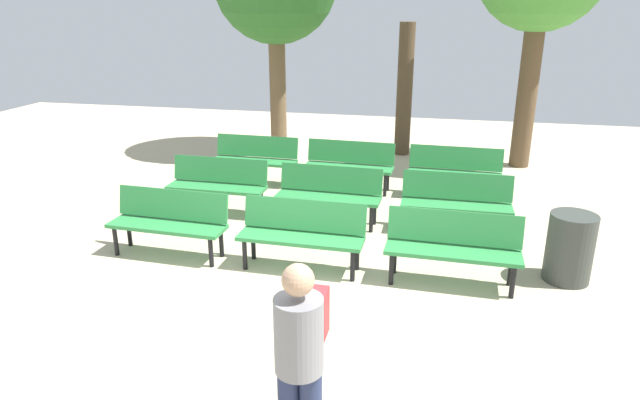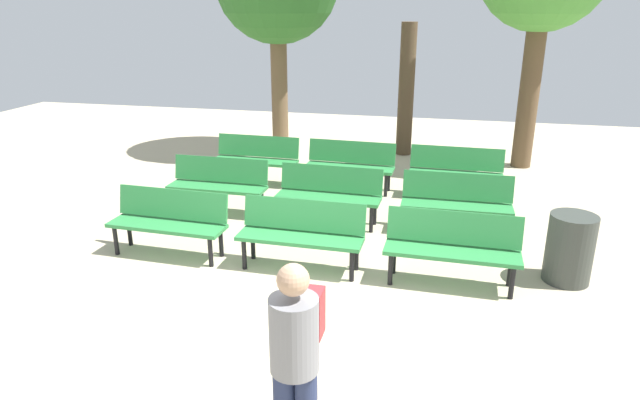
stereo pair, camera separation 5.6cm
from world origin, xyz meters
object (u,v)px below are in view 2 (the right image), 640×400
bench_r2_c1 (350,163)px  visitor_with_backpack (296,356)px  bench_r0_c1 (302,231)px  bench_r1_c0 (219,182)px  trash_bin (570,249)px  bench_r0_c0 (169,219)px  bench_r0_c2 (452,245)px  bench_r1_c1 (329,192)px  bench_r2_c2 (456,169)px  bench_r1_c2 (457,200)px  tree_1 (406,90)px  bench_r2_c0 (256,156)px

bench_r2_c1 → visitor_with_backpack: bearing=-81.1°
bench_r0_c1 → bench_r2_c1: bearing=90.1°
bench_r1_c0 → bench_r2_c1: 2.47m
visitor_with_backpack → trash_bin: (2.47, 3.54, -0.51)m
bench_r0_c1 → visitor_with_backpack: 3.31m
trash_bin → bench_r0_c0: bearing=-176.2°
bench_r0_c2 → bench_r1_c0: same height
bench_r1_c1 → bench_r2_c2: 2.53m
bench_r2_c1 → bench_r0_c1: bearing=-88.5°
bench_r1_c2 → bench_r2_c2: size_ratio=1.00×
bench_r0_c1 → visitor_with_backpack: size_ratio=0.97×
bench_r0_c2 → tree_1: (-1.09, 6.11, 0.93)m
bench_r1_c1 → bench_r2_c0: size_ratio=1.00×
bench_r0_c2 → bench_r1_c1: 2.46m
bench_r1_c2 → trash_bin: size_ratio=1.87×
bench_r2_c2 → visitor_with_backpack: (-1.12, -6.46, 0.43)m
visitor_with_backpack → bench_r0_c2: bearing=-108.5°
bench_r0_c1 → bench_r2_c0: 3.77m
bench_r1_c1 → bench_r1_c2: (1.91, 0.04, 0.00)m
bench_r1_c0 → trash_bin: bench_r1_c0 is taller
bench_r0_c0 → bench_r2_c2: same height
bench_r0_c1 → bench_r2_c1: same height
bench_r0_c0 → bench_r2_c0: (0.08, 3.33, 0.00)m
bench_r0_c1 → visitor_with_backpack: (0.80, -3.18, 0.43)m
bench_r2_c0 → bench_r1_c0: bearing=-91.6°
bench_r1_c0 → bench_r0_c1: bearing=-42.4°
bench_r0_c2 → bench_r0_c1: bearing=-179.0°
bench_r0_c1 → bench_r2_c2: 3.80m
bench_r0_c1 → bench_r2_c2: bearing=60.6°
bench_r1_c2 → bench_r2_c2: (-0.01, 1.63, 0.00)m
bench_r0_c1 → bench_r2_c2: (1.92, 3.28, 0.00)m
bench_r0_c0 → bench_r2_c0: size_ratio=1.01×
bench_r2_c2 → bench_r1_c1: bearing=-137.4°
bench_r1_c1 → bench_r2_c0: (-1.78, 1.73, 0.00)m
tree_1 → trash_bin: bearing=-66.7°
bench_r0_c0 → bench_r0_c1: bearing=2.1°
bench_r2_c2 → trash_bin: bearing=-64.0°
bench_r1_c0 → bench_r2_c1: same height
bench_r2_c2 → bench_r2_c1: bearing=-179.4°
bench_r1_c0 → bench_r2_c0: 1.64m
bench_r0_c0 → bench_r2_c2: bearing=43.4°
bench_r1_c0 → bench_r1_c1: bearing=-2.4°
bench_r0_c1 → bench_r2_c0: same height
bench_r1_c0 → bench_r0_c0: bearing=-89.9°
bench_r0_c0 → bench_r0_c1: size_ratio=1.01×
bench_r2_c0 → trash_bin: size_ratio=1.87×
bench_r1_c2 → visitor_with_backpack: visitor_with_backpack is taller
bench_r2_c1 → bench_r1_c1: bearing=-88.6°
bench_r2_c2 → tree_1: (-1.13, 2.82, 0.93)m
bench_r2_c0 → bench_r2_c1: (1.81, -0.04, 0.00)m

